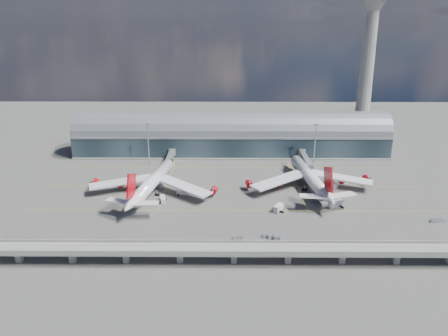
{
  "coord_description": "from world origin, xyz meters",
  "views": [
    {
      "loc": [
        -2.69,
        -195.75,
        88.18
      ],
      "look_at": [
        -4.15,
        10.0,
        14.0
      ],
      "focal_mm": 35.0,
      "sensor_mm": 36.0,
      "label": 1
    }
  ],
  "objects_px": {
    "airliner_left": "(152,183)",
    "airliner_right": "(310,178)",
    "service_truck_2": "(336,204)",
    "service_truck_1": "(182,192)",
    "service_truck_5": "(158,185)",
    "control_tower": "(367,73)",
    "floodlight_mast_left": "(148,143)",
    "floodlight_mast_right": "(315,143)",
    "service_truck_3": "(278,208)",
    "cargo_train_1": "(273,237)",
    "service_truck_0": "(163,199)",
    "service_truck_4": "(333,185)",
    "cargo_train_2": "(438,220)",
    "cargo_train_0": "(238,238)"
  },
  "relations": [
    {
      "from": "floodlight_mast_left",
      "to": "service_truck_2",
      "type": "xyz_separation_m",
      "value": [
        99.59,
        -60.3,
        -12.1
      ]
    },
    {
      "from": "service_truck_1",
      "to": "service_truck_5",
      "type": "bearing_deg",
      "value": 63.33
    },
    {
      "from": "airliner_right",
      "to": "service_truck_0",
      "type": "bearing_deg",
      "value": -173.65
    },
    {
      "from": "control_tower",
      "to": "airliner_right",
      "type": "relative_size",
      "value": 1.46
    },
    {
      "from": "airliner_left",
      "to": "cargo_train_1",
      "type": "xyz_separation_m",
      "value": [
        57.26,
        -46.53,
        -5.34
      ]
    },
    {
      "from": "service_truck_3",
      "to": "cargo_train_2",
      "type": "xyz_separation_m",
      "value": [
        69.71,
        -10.64,
        -0.75
      ]
    },
    {
      "from": "floodlight_mast_left",
      "to": "cargo_train_1",
      "type": "distance_m",
      "value": 114.17
    },
    {
      "from": "service_truck_5",
      "to": "cargo_train_2",
      "type": "height_order",
      "value": "service_truck_5"
    },
    {
      "from": "service_truck_3",
      "to": "service_truck_5",
      "type": "relative_size",
      "value": 1.21
    },
    {
      "from": "airliner_left",
      "to": "service_truck_2",
      "type": "distance_m",
      "value": 91.85
    },
    {
      "from": "control_tower",
      "to": "floodlight_mast_left",
      "type": "bearing_deg",
      "value": -168.28
    },
    {
      "from": "service_truck_4",
      "to": "cargo_train_2",
      "type": "xyz_separation_m",
      "value": [
        37.34,
        -40.07,
        -0.7
      ]
    },
    {
      "from": "floodlight_mast_left",
      "to": "service_truck_3",
      "type": "xyz_separation_m",
      "value": [
        71.37,
        -65.34,
        -12.04
      ]
    },
    {
      "from": "airliner_left",
      "to": "airliner_right",
      "type": "bearing_deg",
      "value": 15.07
    },
    {
      "from": "control_tower",
      "to": "service_truck_0",
      "type": "distance_m",
      "value": 153.83
    },
    {
      "from": "floodlight_mast_right",
      "to": "service_truck_3",
      "type": "xyz_separation_m",
      "value": [
        -28.63,
        -65.34,
        -12.04
      ]
    },
    {
      "from": "airliner_right",
      "to": "service_truck_5",
      "type": "xyz_separation_m",
      "value": [
        -80.16,
        0.89,
        -4.48
      ]
    },
    {
      "from": "control_tower",
      "to": "floodlight_mast_left",
      "type": "height_order",
      "value": "control_tower"
    },
    {
      "from": "control_tower",
      "to": "service_truck_2",
      "type": "xyz_separation_m",
      "value": [
        -35.41,
        -88.3,
        -50.1
      ]
    },
    {
      "from": "cargo_train_0",
      "to": "cargo_train_1",
      "type": "relative_size",
      "value": 0.5
    },
    {
      "from": "floodlight_mast_right",
      "to": "airliner_right",
      "type": "xyz_separation_m",
      "value": [
        -9.14,
        -37.75,
        -7.81
      ]
    },
    {
      "from": "service_truck_3",
      "to": "cargo_train_2",
      "type": "bearing_deg",
      "value": 23.61
    },
    {
      "from": "service_truck_1",
      "to": "service_truck_2",
      "type": "xyz_separation_m",
      "value": [
        75.09,
        -13.49,
        0.02
      ]
    },
    {
      "from": "airliner_right",
      "to": "cargo_train_1",
      "type": "height_order",
      "value": "airliner_right"
    },
    {
      "from": "service_truck_3",
      "to": "service_truck_5",
      "type": "xyz_separation_m",
      "value": [
        -60.67,
        28.49,
        -0.25
      ]
    },
    {
      "from": "floodlight_mast_right",
      "to": "service_truck_5",
      "type": "xyz_separation_m",
      "value": [
        -89.3,
        -36.85,
        -12.3
      ]
    },
    {
      "from": "control_tower",
      "to": "service_truck_4",
      "type": "distance_m",
      "value": 87.02
    },
    {
      "from": "cargo_train_1",
      "to": "service_truck_1",
      "type": "bearing_deg",
      "value": 19.56
    },
    {
      "from": "service_truck_1",
      "to": "service_truck_5",
      "type": "relative_size",
      "value": 0.99
    },
    {
      "from": "airliner_left",
      "to": "cargo_train_2",
      "type": "distance_m",
      "value": 135.59
    },
    {
      "from": "service_truck_5",
      "to": "cargo_train_0",
      "type": "relative_size",
      "value": 1.22
    },
    {
      "from": "service_truck_1",
      "to": "cargo_train_1",
      "type": "bearing_deg",
      "value": -128.09
    },
    {
      "from": "service_truck_2",
      "to": "service_truck_5",
      "type": "bearing_deg",
      "value": 50.72
    },
    {
      "from": "floodlight_mast_right",
      "to": "service_truck_3",
      "type": "relative_size",
      "value": 3.81
    },
    {
      "from": "service_truck_2",
      "to": "cargo_train_0",
      "type": "distance_m",
      "value": 57.59
    },
    {
      "from": "floodlight_mast_right",
      "to": "airliner_left",
      "type": "height_order",
      "value": "floodlight_mast_right"
    },
    {
      "from": "service_truck_5",
      "to": "cargo_train_1",
      "type": "bearing_deg",
      "value": -97.84
    },
    {
      "from": "cargo_train_1",
      "to": "floodlight_mast_right",
      "type": "bearing_deg",
      "value": -43.3
    },
    {
      "from": "floodlight_mast_right",
      "to": "service_truck_0",
      "type": "xyz_separation_m",
      "value": [
        -84.05,
        -55.46,
        -12.25
      ]
    },
    {
      "from": "airliner_left",
      "to": "service_truck_4",
      "type": "height_order",
      "value": "airliner_left"
    },
    {
      "from": "service_truck_1",
      "to": "service_truck_5",
      "type": "distance_m",
      "value": 17.02
    },
    {
      "from": "service_truck_5",
      "to": "cargo_train_2",
      "type": "xyz_separation_m",
      "value": [
        130.37,
        -39.13,
        -0.5
      ]
    },
    {
      "from": "floodlight_mast_left",
      "to": "floodlight_mast_right",
      "type": "relative_size",
      "value": 1.0
    },
    {
      "from": "service_truck_3",
      "to": "cargo_train_1",
      "type": "xyz_separation_m",
      "value": [
        -5.05,
        -26.7,
        -0.78
      ]
    },
    {
      "from": "floodlight_mast_left",
      "to": "service_truck_1",
      "type": "distance_m",
      "value": 54.21
    },
    {
      "from": "airliner_right",
      "to": "cargo_train_1",
      "type": "bearing_deg",
      "value": -121.28
    },
    {
      "from": "service_truck_0",
      "to": "cargo_train_0",
      "type": "bearing_deg",
      "value": -59.27
    },
    {
      "from": "service_truck_4",
      "to": "service_truck_2",
      "type": "bearing_deg",
      "value": -123.43
    },
    {
      "from": "floodlight_mast_right",
      "to": "service_truck_3",
      "type": "bearing_deg",
      "value": -113.66
    },
    {
      "from": "service_truck_5",
      "to": "cargo_train_1",
      "type": "distance_m",
      "value": 78.36
    }
  ]
}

